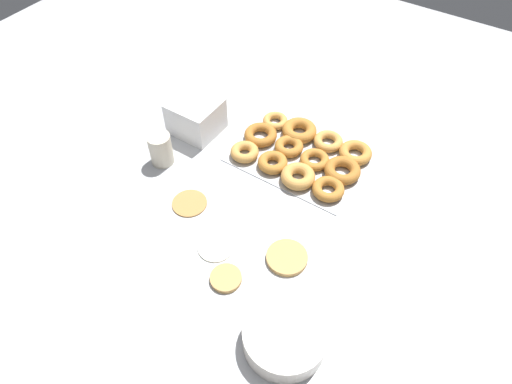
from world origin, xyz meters
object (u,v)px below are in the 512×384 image
object	(u,v)px
pancake_1	(287,258)
paper_cup	(161,149)
pancake_0	(189,203)
pancake_2	(226,278)
pancake_3	(216,247)
donut_tray	(302,153)
batter_bowl	(285,337)
container_stack	(196,116)

from	to	relation	value
pancake_1	paper_cup	distance (m)	0.53
pancake_1	pancake_0	bearing A→B (deg)	-1.15
pancake_1	paper_cup	size ratio (longest dim) A/B	1.05
pancake_2	pancake_3	size ratio (longest dim) A/B	0.84
donut_tray	pancake_0	bearing A→B (deg)	62.36
pancake_3	batter_bowl	xyz separation A→B (m)	(-0.29, 0.13, 0.03)
pancake_2	batter_bowl	xyz separation A→B (m)	(-0.21, 0.06, 0.02)
pancake_0	pancake_3	bearing A→B (deg)	152.41
batter_bowl	container_stack	bearing A→B (deg)	-37.14
pancake_2	donut_tray	bearing A→B (deg)	-83.65
pancake_3	donut_tray	xyz separation A→B (m)	(-0.03, -0.43, 0.01)
pancake_0	pancake_2	world-z (taller)	pancake_2
pancake_1	pancake_3	bearing A→B (deg)	22.41
batter_bowl	pancake_1	bearing A→B (deg)	-60.85
donut_tray	paper_cup	bearing A→B (deg)	35.22
pancake_0	donut_tray	xyz separation A→B (m)	(-0.18, -0.35, 0.01)
pancake_0	pancake_1	distance (m)	0.34
batter_bowl	pancake_2	bearing A→B (deg)	-15.79
donut_tray	batter_bowl	distance (m)	0.62
pancake_0	paper_cup	world-z (taller)	paper_cup
container_stack	pancake_3	bearing A→B (deg)	133.79
pancake_0	batter_bowl	world-z (taller)	batter_bowl
pancake_3	donut_tray	bearing A→B (deg)	-93.51
pancake_1	pancake_3	world-z (taller)	pancake_1
pancake_1	donut_tray	bearing A→B (deg)	-66.43
pancake_3	pancake_0	bearing A→B (deg)	-27.59
pancake_3	paper_cup	size ratio (longest dim) A/B	0.93
pancake_1	paper_cup	xyz separation A→B (m)	(0.52, -0.10, 0.05)
pancake_2	pancake_3	distance (m)	0.10
pancake_1	pancake_3	distance (m)	0.20
batter_bowl	container_stack	size ratio (longest dim) A/B	1.28
pancake_1	donut_tray	world-z (taller)	donut_tray
pancake_3	pancake_2	bearing A→B (deg)	141.30
batter_bowl	container_stack	xyz separation A→B (m)	(0.63, -0.48, 0.03)
pancake_2	pancake_0	bearing A→B (deg)	-31.72
pancake_0	pancake_1	xyz separation A→B (m)	(-0.34, 0.01, 0.00)
pancake_3	container_stack	size ratio (longest dim) A/B	0.64
donut_tray	container_stack	xyz separation A→B (m)	(0.37, 0.08, 0.04)
donut_tray	batter_bowl	size ratio (longest dim) A/B	2.11
container_stack	paper_cup	size ratio (longest dim) A/B	1.45
paper_cup	container_stack	bearing A→B (deg)	-89.46
paper_cup	pancake_2	bearing A→B (deg)	150.27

